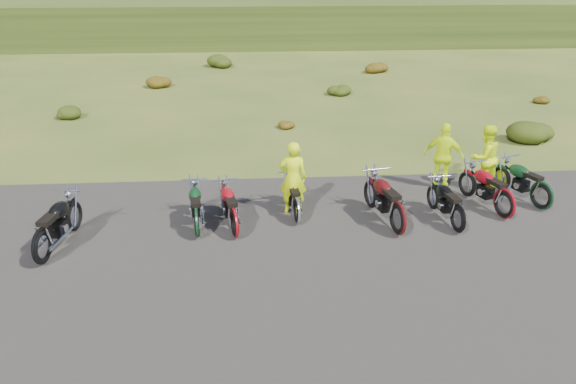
{
  "coord_description": "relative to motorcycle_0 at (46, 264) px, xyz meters",
  "views": [
    {
      "loc": [
        -1.7,
        -11.45,
        6.17
      ],
      "look_at": [
        -0.85,
        0.71,
        0.97
      ],
      "focal_mm": 35.0,
      "sensor_mm": 36.0,
      "label": 1
    }
  ],
  "objects": [
    {
      "name": "motorcycle_6",
      "position": [
        10.78,
        1.49,
        0.0
      ],
      "size": [
        1.34,
        2.29,
        1.14
      ],
      "primitive_type": null,
      "rotation": [
        0.0,
        0.0,
        1.88
      ],
      "color": "maroon",
      "rests_on": "ground"
    },
    {
      "name": "shrub_6",
      "position": [
        11.59,
        20.39,
        0.38
      ],
      "size": [
        1.3,
        1.3,
        0.77
      ],
      "primitive_type": "ellipsoid",
      "color": "#5C350B",
      "rests_on": "ground"
    },
    {
      "name": "shrub_1",
      "position": [
        -2.91,
        11.89,
        0.31
      ],
      "size": [
        1.03,
        1.03,
        0.61
      ],
      "primitive_type": "ellipsoid",
      "color": "#24340D",
      "rests_on": "ground"
    },
    {
      "name": "motorcycle_3",
      "position": [
        5.58,
        1.56,
        0.0
      ],
      "size": [
        0.82,
        1.94,
        0.99
      ],
      "primitive_type": null,
      "rotation": [
        0.0,
        0.0,
        1.67
      ],
      "color": "#BBBBC0",
      "rests_on": "ground"
    },
    {
      "name": "gravel_pad",
      "position": [
        6.19,
        -1.41,
        0.0
      ],
      "size": [
        20.0,
        12.0,
        0.04
      ],
      "primitive_type": "cube",
      "color": "black",
      "rests_on": "ground"
    },
    {
      "name": "shrub_5",
      "position": [
        8.69,
        15.09,
        0.31
      ],
      "size": [
        1.03,
        1.03,
        0.61
      ],
      "primitive_type": "ellipsoid",
      "color": "#24340D",
      "rests_on": "ground"
    },
    {
      "name": "hill_slope",
      "position": [
        6.19,
        50.59,
        0.0
      ],
      "size": [
        300.0,
        45.97,
        9.37
      ],
      "primitive_type": null,
      "rotation": [
        0.14,
        0.0,
        0.0
      ],
      "color": "#263712",
      "rests_on": "ground"
    },
    {
      "name": "shrub_8",
      "position": [
        17.39,
        12.99,
        0.23
      ],
      "size": [
        0.77,
        0.77,
        0.45
      ],
      "primitive_type": "ellipsoid",
      "color": "#5C350B",
      "rests_on": "ground"
    },
    {
      "name": "person_right_b",
      "position": [
        9.84,
        3.54,
        0.94
      ],
      "size": [
        1.19,
        0.92,
        1.89
      ],
      "primitive_type": "imported",
      "rotation": [
        0.0,
        0.0,
        2.66
      ],
      "color": "#C4E00B",
      "rests_on": "ground"
    },
    {
      "name": "shrub_2",
      "position": [
        -0.01,
        17.19,
        0.38
      ],
      "size": [
        1.3,
        1.3,
        0.77
      ],
      "primitive_type": "ellipsoid",
      "color": "#5C350B",
      "rests_on": "ground"
    },
    {
      "name": "motorcycle_4",
      "position": [
        7.89,
        0.8,
        0.0
      ],
      "size": [
        1.24,
        2.43,
        1.21
      ],
      "primitive_type": null,
      "rotation": [
        0.0,
        0.0,
        1.78
      ],
      "color": "#490C0C",
      "rests_on": "ground"
    },
    {
      "name": "shrub_7",
      "position": [
        14.49,
        7.69,
        0.46
      ],
      "size": [
        1.56,
        1.56,
        0.92
      ],
      "primitive_type": "ellipsoid",
      "color": "#24340D",
      "rests_on": "ground"
    },
    {
      "name": "motorcycle_0",
      "position": [
        0.0,
        0.0,
        0.0
      ],
      "size": [
        1.13,
        2.38,
        1.2
      ],
      "primitive_type": null,
      "rotation": [
        0.0,
        0.0,
        1.41
      ],
      "color": "black",
      "rests_on": "ground"
    },
    {
      "name": "shrub_4",
      "position": [
        5.79,
        9.79,
        0.23
      ],
      "size": [
        0.77,
        0.77,
        0.45
      ],
      "primitive_type": "ellipsoid",
      "color": "#5C350B",
      "rests_on": "ground"
    },
    {
      "name": "motorcycle_1",
      "position": [
        4.06,
        0.93,
        0.0
      ],
      "size": [
        1.07,
        2.11,
        1.06
      ],
      "primitive_type": null,
      "rotation": [
        0.0,
        0.0,
        1.78
      ],
      "color": "maroon",
      "rests_on": "ground"
    },
    {
      "name": "shrub_3",
      "position": [
        2.89,
        22.49,
        0.46
      ],
      "size": [
        1.56,
        1.56,
        0.92
      ],
      "primitive_type": "ellipsoid",
      "color": "#24340D",
      "rests_on": "ground"
    },
    {
      "name": "motorcycle_7",
      "position": [
        11.96,
        1.94,
        0.0
      ],
      "size": [
        1.43,
        2.22,
        1.11
      ],
      "primitive_type": null,
      "rotation": [
        0.0,
        0.0,
        1.95
      ],
      "color": "black",
      "rests_on": "ground"
    },
    {
      "name": "ground",
      "position": [
        6.19,
        0.59,
        0.0
      ],
      "size": [
        300.0,
        300.0,
        0.0
      ],
      "primitive_type": "plane",
      "color": "#374B19",
      "rests_on": "ground"
    },
    {
      "name": "person_right_a",
      "position": [
        10.95,
        3.39,
        0.93
      ],
      "size": [
        1.09,
        0.96,
        1.86
      ],
      "primitive_type": "imported",
      "rotation": [
        0.0,
        0.0,
        3.47
      ],
      "color": "#C4E00B",
      "rests_on": "ground"
    },
    {
      "name": "motorcycle_2",
      "position": [
        3.18,
        1.01,
        0.0
      ],
      "size": [
        0.87,
        2.05,
        1.04
      ],
      "primitive_type": null,
      "rotation": [
        0.0,
        0.0,
        1.67
      ],
      "color": "#0E3418",
      "rests_on": "ground"
    },
    {
      "name": "person_middle",
      "position": [
        5.53,
        2.17,
        0.95
      ],
      "size": [
        0.73,
        0.51,
        1.9
      ],
      "primitive_type": "imported",
      "rotation": [
        0.0,
        0.0,
        3.05
      ],
      "color": "#C4E00B",
      "rests_on": "ground"
    },
    {
      "name": "motorcycle_5",
      "position": [
        9.35,
        0.82,
        0.0
      ],
      "size": [
        0.93,
        2.05,
        1.04
      ],
      "primitive_type": null,
      "rotation": [
        0.0,
        0.0,
        1.71
      ],
      "color": "black",
      "rests_on": "ground"
    }
  ]
}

